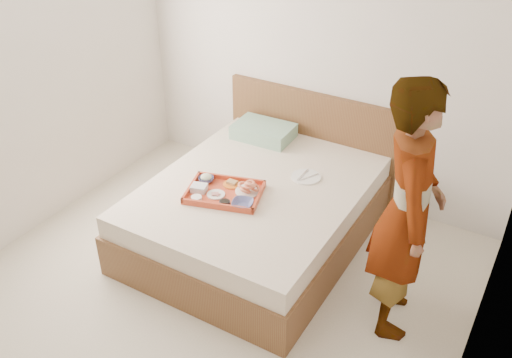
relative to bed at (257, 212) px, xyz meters
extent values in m
cube|color=beige|center=(0.03, -1.00, -0.27)|extent=(3.50, 4.00, 0.01)
cube|color=silver|center=(0.03, 1.00, 1.04)|extent=(3.50, 0.01, 2.60)
cube|color=silver|center=(1.78, -1.00, 1.04)|extent=(0.01, 4.00, 2.60)
cube|color=brown|center=(0.00, 0.00, 0.00)|extent=(1.65, 2.00, 0.53)
cube|color=brown|center=(0.00, 0.97, 0.21)|extent=(1.65, 0.06, 0.95)
cube|color=#8EB994|center=(-0.35, 0.71, 0.33)|extent=(0.53, 0.37, 0.13)
cube|color=#CC4B27|center=(-0.14, -0.26, 0.29)|extent=(0.65, 0.55, 0.05)
cylinder|color=white|center=(0.01, -0.15, 0.29)|extent=(0.24, 0.24, 0.01)
imported|color=navy|center=(0.07, -0.33, 0.30)|extent=(0.20, 0.20, 0.04)
cylinder|color=black|center=(-0.05, -0.38, 0.30)|extent=(0.10, 0.10, 0.03)
cylinder|color=white|center=(-0.18, -0.31, 0.29)|extent=(0.17, 0.17, 0.01)
cylinder|color=orange|center=(-0.15, -0.13, 0.29)|extent=(0.17, 0.17, 0.01)
imported|color=navy|center=(-0.36, -0.19, 0.30)|extent=(0.15, 0.15, 0.04)
cube|color=silver|center=(-0.32, -0.33, 0.31)|extent=(0.14, 0.13, 0.05)
cylinder|color=white|center=(-0.27, -0.44, 0.29)|extent=(0.10, 0.10, 0.03)
cylinder|color=white|center=(0.29, 0.29, 0.27)|extent=(0.30, 0.30, 0.01)
imported|color=white|center=(1.25, -0.29, 0.63)|extent=(0.62, 0.76, 1.79)
camera|label=1|loc=(1.87, -3.18, 2.64)|focal=39.09mm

